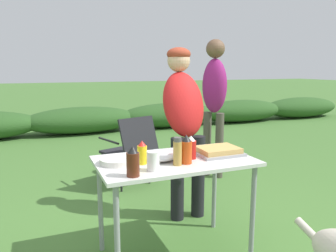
{
  "coord_description": "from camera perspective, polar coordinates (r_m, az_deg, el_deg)",
  "views": [
    {
      "loc": [
        -0.89,
        -2.06,
        1.38
      ],
      "look_at": [
        0.14,
        0.48,
        0.89
      ],
      "focal_mm": 35.0,
      "sensor_mm": 36.0,
      "label": 1
    }
  ],
  "objects": [
    {
      "name": "camp_chair_green_behind_table",
      "position": [
        3.85,
        -6.51,
        -3.66
      ],
      "size": [
        0.63,
        0.71,
        0.83
      ],
      "rotation": [
        0.0,
        0.0,
        0.33
      ],
      "color": "#232328",
      "rests_on": "ground"
    },
    {
      "name": "standing_person_with_beanie",
      "position": [
        3.01,
        2.74,
        2.23
      ],
      "size": [
        0.39,
        0.49,
        1.57
      ],
      "rotation": [
        0.0,
        0.0,
        -0.02
      ],
      "color": "black",
      "rests_on": "ground"
    },
    {
      "name": "hot_sauce_bottle",
      "position": [
        2.22,
        3.2,
        -4.18
      ],
      "size": [
        0.08,
        0.08,
        0.2
      ],
      "color": "#CC4214",
      "rests_on": "folding_table"
    },
    {
      "name": "plate_stack",
      "position": [
        2.26,
        -8.79,
        -5.99
      ],
      "size": [
        0.24,
        0.24,
        0.04
      ],
      "primitive_type": "cylinder",
      "color": "white",
      "rests_on": "folding_table"
    },
    {
      "name": "mixing_bowl",
      "position": [
        2.32,
        -1.21,
        -5.08
      ],
      "size": [
        0.25,
        0.25,
        0.07
      ],
      "primitive_type": "ellipsoid",
      "color": "silver",
      "rests_on": "folding_table"
    },
    {
      "name": "folding_table",
      "position": [
        2.36,
        1.15,
        -7.59
      ],
      "size": [
        1.1,
        0.64,
        0.74
      ],
      "color": "silver",
      "rests_on": "ground"
    },
    {
      "name": "spice_jar",
      "position": [
        2.18,
        1.67,
        -4.49
      ],
      "size": [
        0.06,
        0.06,
        0.19
      ],
      "color": "#B2893D",
      "rests_on": "folding_table"
    },
    {
      "name": "ketchup_bottle",
      "position": [
        2.34,
        4.01,
        -3.79
      ],
      "size": [
        0.07,
        0.07,
        0.17
      ],
      "color": "red",
      "rests_on": "folding_table"
    },
    {
      "name": "paper_cup_stack",
      "position": [
        2.07,
        -2.61,
        -6.12
      ],
      "size": [
        0.08,
        0.08,
        0.12
      ],
      "primitive_type": "cylinder",
      "color": "white",
      "rests_on": "folding_table"
    },
    {
      "name": "shrub_hedge",
      "position": [
        7.18,
        -14.74,
        1.01
      ],
      "size": [
        14.4,
        0.9,
        0.56
      ],
      "color": "#2D5623",
      "rests_on": "ground"
    },
    {
      "name": "mustard_bottle",
      "position": [
        2.21,
        -4.53,
        -4.7
      ],
      "size": [
        0.07,
        0.07,
        0.16
      ],
      "color": "yellow",
      "rests_on": "folding_table"
    },
    {
      "name": "bbq_sauce_bottle",
      "position": [
        1.97,
        -6.13,
        -6.26
      ],
      "size": [
        0.08,
        0.08,
        0.19
      ],
      "color": "#562314",
      "rests_on": "folding_table"
    },
    {
      "name": "food_tray",
      "position": [
        2.48,
        8.72,
        -4.34
      ],
      "size": [
        0.33,
        0.27,
        0.06
      ],
      "color": "#9E9EA3",
      "rests_on": "folding_table"
    },
    {
      "name": "standing_person_in_navy_coat",
      "position": [
        4.11,
        8.07,
        5.58
      ],
      "size": [
        0.36,
        0.4,
        1.72
      ],
      "rotation": [
        0.0,
        0.0,
        -1.04
      ],
      "color": "#4C473D",
      "rests_on": "ground"
    }
  ]
}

